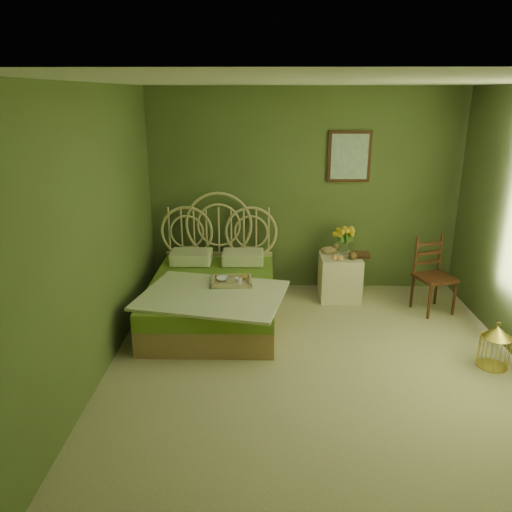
{
  "coord_description": "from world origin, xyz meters",
  "views": [
    {
      "loc": [
        -0.5,
        -4.14,
        2.51
      ],
      "look_at": [
        -0.6,
        1.0,
        0.83
      ],
      "focal_mm": 35.0,
      "sensor_mm": 36.0,
      "label": 1
    }
  ],
  "objects_px": {
    "chair": "(433,270)",
    "birdcage": "(495,347)",
    "bed": "(213,294)",
    "nightstand": "(340,271)"
  },
  "relations": [
    {
      "from": "chair",
      "to": "birdcage",
      "type": "distance_m",
      "value": 1.4
    },
    {
      "from": "bed",
      "to": "chair",
      "type": "height_order",
      "value": "bed"
    },
    {
      "from": "chair",
      "to": "birdcage",
      "type": "height_order",
      "value": "chair"
    },
    {
      "from": "nightstand",
      "to": "birdcage",
      "type": "relative_size",
      "value": 2.34
    },
    {
      "from": "birdcage",
      "to": "chair",
      "type": "bearing_deg",
      "value": 97.7
    },
    {
      "from": "nightstand",
      "to": "birdcage",
      "type": "distance_m",
      "value": 2.11
    },
    {
      "from": "bed",
      "to": "birdcage",
      "type": "distance_m",
      "value": 2.99
    },
    {
      "from": "nightstand",
      "to": "chair",
      "type": "xyz_separation_m",
      "value": [
        1.05,
        -0.34,
        0.15
      ]
    },
    {
      "from": "bed",
      "to": "birdcage",
      "type": "height_order",
      "value": "bed"
    },
    {
      "from": "bed",
      "to": "birdcage",
      "type": "relative_size",
      "value": 5.0
    }
  ]
}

